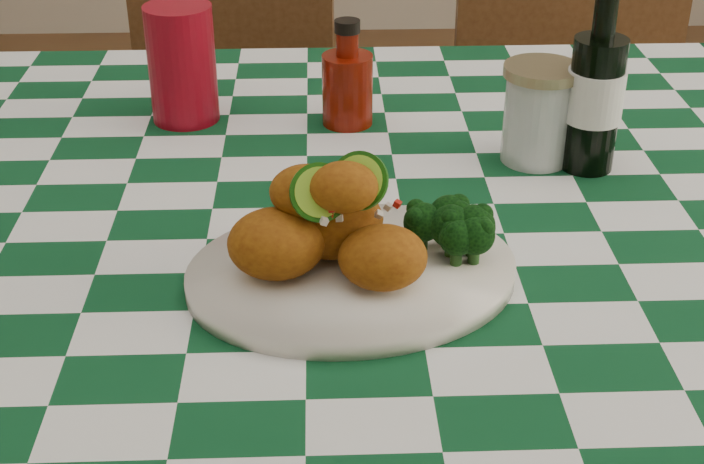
{
  "coord_description": "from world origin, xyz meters",
  "views": [
    {
      "loc": [
        -0.09,
        -0.94,
        1.29
      ],
      "look_at": [
        -0.06,
        -0.15,
        0.84
      ],
      "focal_mm": 50.0,
      "sensor_mm": 36.0,
      "label": 1
    }
  ],
  "objects_px": {
    "fried_chicken_pile": "(344,216)",
    "mason_jar": "(538,114)",
    "red_tumbler": "(182,64)",
    "beer_bottle": "(597,76)",
    "plate": "(352,274)",
    "wooden_chair_left": "(226,202)",
    "ketchup_bottle": "(347,73)",
    "wooden_chair_right": "(577,166)"
  },
  "relations": [
    {
      "from": "mason_jar",
      "to": "wooden_chair_right",
      "type": "bearing_deg",
      "value": 68.84
    },
    {
      "from": "fried_chicken_pile",
      "to": "mason_jar",
      "type": "height_order",
      "value": "fried_chicken_pile"
    },
    {
      "from": "red_tumbler",
      "to": "mason_jar",
      "type": "xyz_separation_m",
      "value": [
        0.43,
        -0.14,
        -0.02
      ]
    },
    {
      "from": "fried_chicken_pile",
      "to": "plate",
      "type": "bearing_deg",
      "value": 0.0
    },
    {
      "from": "wooden_chair_left",
      "to": "mason_jar",
      "type": "bearing_deg",
      "value": -47.77
    },
    {
      "from": "red_tumbler",
      "to": "ketchup_bottle",
      "type": "distance_m",
      "value": 0.21
    },
    {
      "from": "red_tumbler",
      "to": "ketchup_bottle",
      "type": "height_order",
      "value": "red_tumbler"
    },
    {
      "from": "mason_jar",
      "to": "wooden_chair_left",
      "type": "distance_m",
      "value": 0.84
    },
    {
      "from": "fried_chicken_pile",
      "to": "red_tumbler",
      "type": "distance_m",
      "value": 0.44
    },
    {
      "from": "mason_jar",
      "to": "wooden_chair_right",
      "type": "height_order",
      "value": "wooden_chair_right"
    },
    {
      "from": "plate",
      "to": "red_tumbler",
      "type": "xyz_separation_m",
      "value": [
        -0.2,
        0.4,
        0.07
      ]
    },
    {
      "from": "red_tumbler",
      "to": "fried_chicken_pile",
      "type": "bearing_deg",
      "value": -64.3
    },
    {
      "from": "wooden_chair_right",
      "to": "ketchup_bottle",
      "type": "bearing_deg",
      "value": -130.52
    },
    {
      "from": "plate",
      "to": "beer_bottle",
      "type": "distance_m",
      "value": 0.39
    },
    {
      "from": "red_tumbler",
      "to": "beer_bottle",
      "type": "bearing_deg",
      "value": -18.34
    },
    {
      "from": "fried_chicken_pile",
      "to": "red_tumbler",
      "type": "bearing_deg",
      "value": 115.7
    },
    {
      "from": "red_tumbler",
      "to": "beer_bottle",
      "type": "relative_size",
      "value": 0.66
    },
    {
      "from": "plate",
      "to": "wooden_chair_left",
      "type": "relative_size",
      "value": 0.37
    },
    {
      "from": "fried_chicken_pile",
      "to": "wooden_chair_left",
      "type": "xyz_separation_m",
      "value": [
        -0.2,
        0.85,
        -0.44
      ]
    },
    {
      "from": "plate",
      "to": "mason_jar",
      "type": "distance_m",
      "value": 0.35
    },
    {
      "from": "fried_chicken_pile",
      "to": "beer_bottle",
      "type": "xyz_separation_m",
      "value": [
        0.29,
        0.24,
        0.04
      ]
    },
    {
      "from": "fried_chicken_pile",
      "to": "wooden_chair_left",
      "type": "height_order",
      "value": "fried_chicken_pile"
    },
    {
      "from": "red_tumbler",
      "to": "wooden_chair_right",
      "type": "relative_size",
      "value": 0.15
    },
    {
      "from": "mason_jar",
      "to": "wooden_chair_right",
      "type": "relative_size",
      "value": 0.12
    },
    {
      "from": "fried_chicken_pile",
      "to": "beer_bottle",
      "type": "height_order",
      "value": "beer_bottle"
    },
    {
      "from": "ketchup_bottle",
      "to": "wooden_chair_left",
      "type": "relative_size",
      "value": 0.16
    },
    {
      "from": "plate",
      "to": "beer_bottle",
      "type": "bearing_deg",
      "value": 40.17
    },
    {
      "from": "plate",
      "to": "mason_jar",
      "type": "relative_size",
      "value": 2.69
    },
    {
      "from": "fried_chicken_pile",
      "to": "red_tumbler",
      "type": "relative_size",
      "value": 1.13
    },
    {
      "from": "mason_jar",
      "to": "red_tumbler",
      "type": "bearing_deg",
      "value": 162.07
    },
    {
      "from": "fried_chicken_pile",
      "to": "mason_jar",
      "type": "distance_m",
      "value": 0.35
    },
    {
      "from": "red_tumbler",
      "to": "wooden_chair_left",
      "type": "xyz_separation_m",
      "value": [
        -0.01,
        0.45,
        -0.44
      ]
    },
    {
      "from": "mason_jar",
      "to": "beer_bottle",
      "type": "xyz_separation_m",
      "value": [
        0.06,
        -0.02,
        0.05
      ]
    },
    {
      "from": "red_tumbler",
      "to": "wooden_chair_right",
      "type": "height_order",
      "value": "wooden_chair_right"
    },
    {
      "from": "fried_chicken_pile",
      "to": "mason_jar",
      "type": "relative_size",
      "value": 1.45
    },
    {
      "from": "fried_chicken_pile",
      "to": "ketchup_bottle",
      "type": "relative_size",
      "value": 1.25
    },
    {
      "from": "beer_bottle",
      "to": "plate",
      "type": "bearing_deg",
      "value": -139.83
    },
    {
      "from": "plate",
      "to": "red_tumbler",
      "type": "height_order",
      "value": "red_tumbler"
    },
    {
      "from": "ketchup_bottle",
      "to": "wooden_chair_left",
      "type": "height_order",
      "value": "ketchup_bottle"
    },
    {
      "from": "mason_jar",
      "to": "plate",
      "type": "bearing_deg",
      "value": -130.97
    },
    {
      "from": "plate",
      "to": "wooden_chair_left",
      "type": "distance_m",
      "value": 0.95
    },
    {
      "from": "plate",
      "to": "wooden_chair_right",
      "type": "bearing_deg",
      "value": 61.82
    }
  ]
}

